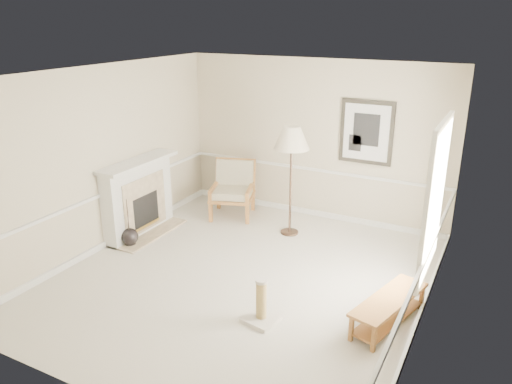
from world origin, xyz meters
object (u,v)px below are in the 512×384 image
armchair (233,186)px  scratching_post (261,308)px  floor_lamp (292,141)px  bench (389,307)px  floor_vase (130,237)px

armchair → scratching_post: size_ratio=1.79×
floor_lamp → bench: 3.23m
armchair → scratching_post: armchair is taller
floor_lamp → scratching_post: (0.76, -2.58, -1.47)m
armchair → scratching_post: (2.07, -2.92, -0.37)m
floor_lamp → scratching_post: size_ratio=3.28×
armchair → bench: (3.49, -2.27, -0.30)m
floor_vase → scratching_post: 3.02m
armchair → bench: size_ratio=0.76×
floor_vase → armchair: (0.81, 2.01, 0.40)m
floor_lamp → armchair: bearing=165.5°
armchair → bench: bearing=-52.2°
armchair → floor_lamp: size_ratio=0.54×
floor_vase → floor_lamp: size_ratio=0.44×
floor_vase → scratching_post: floor_vase is taller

